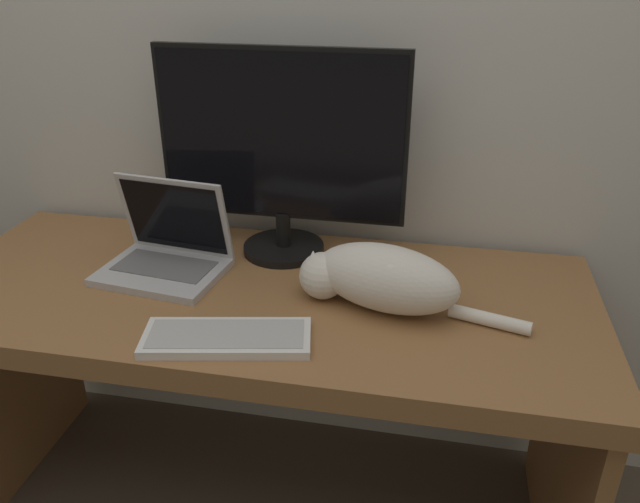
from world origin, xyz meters
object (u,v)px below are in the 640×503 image
at_px(laptop, 166,254).
at_px(external_keyboard, 228,338).
at_px(monitor, 281,150).
at_px(cat, 380,277).

xyz_separation_m(laptop, external_keyboard, (0.26, -0.28, -0.04)).
xyz_separation_m(monitor, cat, (0.29, -0.25, -0.21)).
relative_size(laptop, cat, 0.61).
bearing_deg(cat, laptop, -171.98).
bearing_deg(cat, monitor, 155.38).
relative_size(monitor, external_keyboard, 1.73).
height_order(monitor, external_keyboard, monitor).
xyz_separation_m(monitor, laptop, (-0.27, -0.17, -0.24)).
height_order(monitor, laptop, monitor).
height_order(monitor, cat, monitor).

